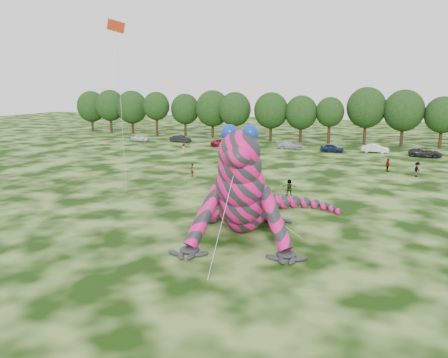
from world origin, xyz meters
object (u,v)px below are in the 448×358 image
tree_0 (92,111)px  spectator_5 (289,187)px  tree_2 (132,112)px  tree_7 (271,117)px  tree_10 (366,116)px  tree_4 (185,115)px  tree_8 (301,119)px  car_0 (141,138)px  tree_1 (111,111)px  spectator_0 (192,170)px  car_2 (224,143)px  flying_kite (117,41)px  car_6 (425,153)px  tree_5 (213,114)px  car_3 (290,145)px  car_5 (375,148)px  car_4 (332,148)px  car_1 (180,139)px  tree_3 (157,114)px  tree_6 (235,116)px  tree_11 (403,118)px  inflatable_gecko (244,175)px  spectator_2 (417,169)px  tree_12 (442,123)px  spectator_4 (184,149)px  spectator_3 (388,165)px  tree_9 (329,120)px

tree_0 → spectator_5: 72.59m
tree_2 → tree_7: 33.00m
tree_10 → tree_4: bearing=179.8°
tree_8 → car_0: (-29.85, -9.24, -3.84)m
tree_1 → spectator_0: bearing=-44.3°
car_2 → tree_1: bearing=60.7°
flying_kite → car_6: bearing=56.8°
tree_5 → car_3: 22.18m
flying_kite → tree_4: bearing=111.0°
tree_7 → car_5: tree_7 is taller
tree_0 → tree_5: tree_5 is taller
tree_10 → car_6: 16.07m
tree_0 → tree_5: size_ratio=0.97×
car_4 → spectator_0: (-12.73, -26.58, 0.16)m
car_5 → car_1: bearing=93.7°
car_3 → tree_8: bearing=-8.6°
tree_3 → tree_6: size_ratio=0.99×
tree_4 → tree_11: tree_11 is taller
tree_10 → car_5: tree_10 is taller
inflatable_gecko → car_6: bearing=56.4°
car_6 → spectator_5: (-13.83, -31.02, 0.14)m
tree_7 → spectator_5: tree_7 is taller
tree_2 → car_6: bearing=-11.3°
tree_7 → spectator_0: size_ratio=5.90×
spectator_2 → car_2: bearing=86.7°
spectator_5 → inflatable_gecko: bearing=70.3°
car_5 → spectator_2: bearing=-159.4°
inflatable_gecko → tree_10: size_ratio=1.59×
tree_2 → spectator_5: (46.40, -43.08, -4.00)m
tree_5 → car_3: tree_5 is taller
tree_10 → car_3: tree_10 is taller
tree_6 → tree_5: bearing=162.5°
tree_5 → car_0: bearing=-135.7°
tree_0 → car_5: size_ratio=2.25×
spectator_2 → tree_12: bearing=14.5°
spectator_5 → spectator_4: spectator_4 is taller
car_0 → tree_3: bearing=1.6°
inflatable_gecko → flying_kite: 15.84m
flying_kite → tree_2: flying_kite is taller
tree_7 → car_0: size_ratio=2.57×
tree_11 → spectator_4: size_ratio=5.92×
car_4 → tree_1: bearing=77.7°
tree_12 → spectator_3: (-7.83, -25.36, -3.66)m
car_4 → tree_11: bearing=-42.8°
tree_7 → spectator_0: 36.83m
tree_12 → car_1: size_ratio=2.17×
car_0 → car_5: 43.95m
tree_9 → spectator_4: bearing=-132.4°
spectator_0 → car_4: bearing=144.2°
tree_5 → spectator_3: tree_5 is taller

